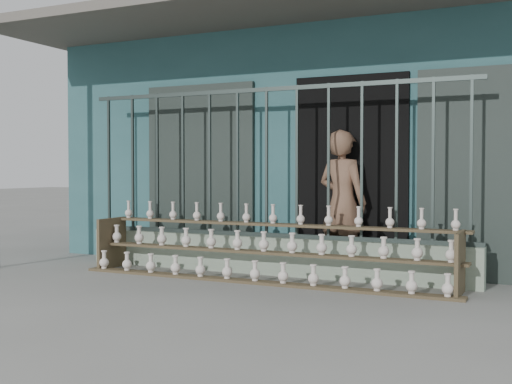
% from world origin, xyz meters
% --- Properties ---
extents(ground, '(60.00, 60.00, 0.00)m').
position_xyz_m(ground, '(0.00, 0.00, 0.00)').
color(ground, slate).
extents(workshop_building, '(7.40, 6.60, 3.21)m').
position_xyz_m(workshop_building, '(0.00, 4.23, 1.62)').
color(workshop_building, '#2A565A').
rests_on(workshop_building, ground).
extents(parapet_wall, '(5.00, 0.20, 0.45)m').
position_xyz_m(parapet_wall, '(0.00, 1.30, 0.23)').
color(parapet_wall, '#8DA18A').
rests_on(parapet_wall, ground).
extents(security_fence, '(5.00, 0.04, 1.80)m').
position_xyz_m(security_fence, '(-0.00, 1.30, 1.35)').
color(security_fence, '#283330').
rests_on(security_fence, parapet_wall).
extents(shelf_rack, '(4.50, 0.68, 0.85)m').
position_xyz_m(shelf_rack, '(0.15, 0.88, 0.36)').
color(shelf_rack, brown).
rests_on(shelf_rack, ground).
extents(elderly_woman, '(0.72, 0.58, 1.73)m').
position_xyz_m(elderly_woman, '(0.84, 1.63, 0.87)').
color(elderly_woman, brown).
rests_on(elderly_woman, ground).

